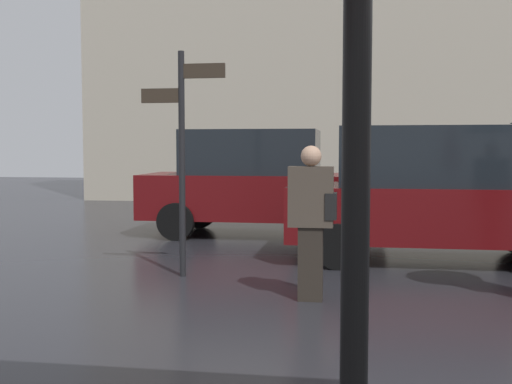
% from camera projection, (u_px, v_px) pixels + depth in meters
% --- Properties ---
extents(pedestrian_with_bag, '(0.51, 0.24, 1.66)m').
position_uv_depth(pedestrian_with_bag, '(312.00, 213.00, 6.71)').
color(pedestrian_with_bag, '#2A241E').
rests_on(pedestrian_with_bag, ground).
extents(parked_car_left, '(4.47, 1.91, 1.97)m').
position_uv_depth(parked_car_left, '(260.00, 182.00, 11.76)').
color(parked_car_left, '#590C0F').
rests_on(parked_car_left, ground).
extents(parked_car_right, '(4.20, 1.92, 1.94)m').
position_uv_depth(parked_car_right, '(430.00, 194.00, 9.10)').
color(parked_car_right, '#590C0F').
rests_on(parked_car_right, ground).
extents(street_signpost, '(1.08, 0.08, 2.84)m').
position_uv_depth(street_signpost, '(182.00, 141.00, 7.93)').
color(street_signpost, black).
rests_on(street_signpost, ground).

